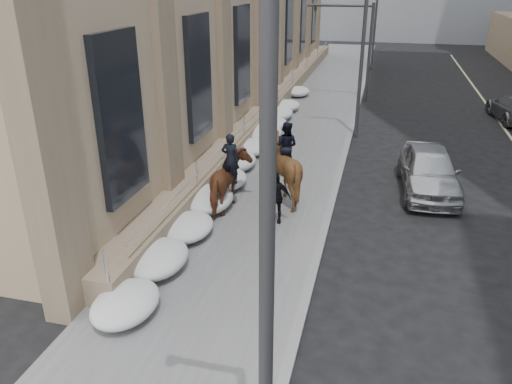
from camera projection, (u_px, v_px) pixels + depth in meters
ground at (210, 280)px, 13.35m from camera, size 140.00×140.00×0.00m
sidewalk at (283, 157)px, 22.21m from camera, size 5.00×80.00×0.12m
curb at (343, 162)px, 21.62m from camera, size 0.24×80.00×0.12m
streetlight_near at (253, 260)px, 5.57m from camera, size 1.71×0.24×8.00m
streetlight_mid at (360, 43)px, 23.35m from camera, size 1.71×0.24×8.00m
streetlight_far at (374, 14)px, 41.12m from camera, size 1.71×0.24×8.00m
traffic_signal at (356, 37)px, 30.84m from camera, size 4.10×0.22×6.00m
snow_bank at (241, 160)px, 20.68m from camera, size 1.70×18.10×0.76m
mounted_horse_left at (230, 180)px, 16.75m from camera, size 1.06×2.31×2.64m
mounted_horse_right at (284, 167)px, 17.48m from camera, size 2.15×2.34×2.79m
pedestrian at (275, 197)px, 15.95m from camera, size 1.04×0.52×1.70m
car_silver at (429, 170)px, 18.52m from camera, size 2.27×5.05×1.69m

